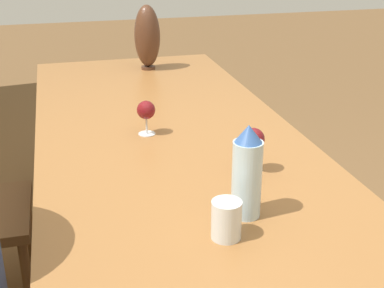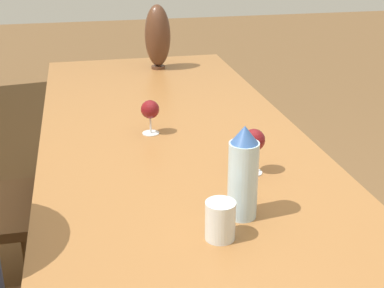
% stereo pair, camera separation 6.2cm
% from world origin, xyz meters
% --- Properties ---
extents(dining_table, '(2.90, 0.95, 0.73)m').
position_xyz_m(dining_table, '(0.00, 0.00, 0.67)').
color(dining_table, '#936033').
rests_on(dining_table, ground_plane).
extents(water_bottle, '(0.08, 0.08, 0.26)m').
position_xyz_m(water_bottle, '(-0.36, -0.07, 0.85)').
color(water_bottle, silver).
rests_on(water_bottle, dining_table).
extents(water_tumbler, '(0.08, 0.08, 0.10)m').
position_xyz_m(water_tumbler, '(-0.45, 0.01, 0.78)').
color(water_tumbler, silver).
rests_on(water_tumbler, dining_table).
extents(vase, '(0.13, 0.13, 0.33)m').
position_xyz_m(vase, '(1.20, -0.09, 0.90)').
color(vase, '#4C2D1E').
rests_on(vase, dining_table).
extents(wine_glass_0, '(0.07, 0.07, 0.13)m').
position_xyz_m(wine_glass_0, '(0.28, 0.08, 0.82)').
color(wine_glass_0, silver).
rests_on(wine_glass_0, dining_table).
extents(wine_glass_2, '(0.07, 0.07, 0.15)m').
position_xyz_m(wine_glass_2, '(-0.12, -0.19, 0.84)').
color(wine_glass_2, silver).
rests_on(wine_glass_2, dining_table).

